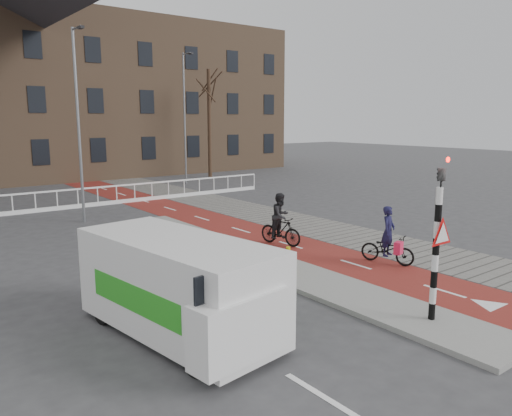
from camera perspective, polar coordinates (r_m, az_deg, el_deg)
ground at (r=13.28m, az=13.52°, el=-9.43°), size 120.00×120.00×0.00m
bike_lane at (r=21.54m, az=-4.85°, el=-1.60°), size 2.50×60.00×0.01m
sidewalk at (r=23.13m, az=1.00°, el=-0.74°), size 3.00×60.00×0.01m
curb_island at (r=15.52m, az=0.28°, el=-6.03°), size 1.80×16.00×0.12m
traffic_signal at (r=11.14m, az=20.05°, el=-2.93°), size 0.80×0.80×3.68m
bollard at (r=14.14m, az=3.68°, el=-5.89°), size 0.12×0.12×0.73m
cyclist_near at (r=15.81m, az=14.83°, el=-4.04°), size 1.07×1.78×1.77m
cyclist_far at (r=17.48m, az=2.82°, el=-1.79°), size 0.90×1.76×1.84m
van at (r=10.38m, az=-8.93°, el=-8.66°), size 2.52×4.92×2.02m
railing at (r=25.58m, az=-26.05°, el=-0.04°), size 28.00×0.10×0.99m
tree_right at (r=37.65m, az=-5.35°, el=9.51°), size 0.27×0.27×7.94m
streetlight_near at (r=22.30m, az=-19.62°, el=8.63°), size 0.12×0.12×8.02m
streetlight_right at (r=34.05m, az=-8.16°, el=9.95°), size 0.12×0.12×8.61m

